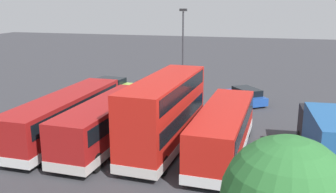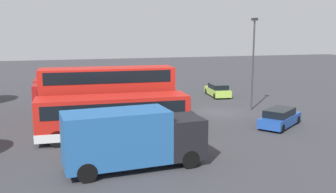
{
  "view_description": "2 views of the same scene",
  "coord_description": "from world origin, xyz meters",
  "px_view_note": "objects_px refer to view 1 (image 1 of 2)",
  "views": [
    {
      "loc": [
        -7.97,
        31.8,
        9.03
      ],
      "look_at": [
        -0.57,
        4.74,
        1.96
      ],
      "focal_mm": 39.95,
      "sensor_mm": 36.0,
      "label": 1
    },
    {
      "loc": [
        -30.62,
        14.19,
        7.31
      ],
      "look_at": [
        1.7,
        4.37,
        1.41
      ],
      "focal_mm": 40.14,
      "sensor_mm": 36.0,
      "label": 2
    }
  ],
  "objects_px": {
    "car_small_green": "(110,85)",
    "lamp_post_tall": "(183,46)",
    "bus_single_deck_fourth": "(66,114)",
    "box_truck_blue": "(331,137)",
    "car_hatchback_silver": "(246,96)",
    "bus_single_deck_third": "(106,122)",
    "bus_double_decker_second": "(165,111)",
    "bus_single_deck_near_end": "(223,130)"
  },
  "relations": [
    {
      "from": "bus_single_deck_third",
      "to": "bus_double_decker_second",
      "type": "bearing_deg",
      "value": -170.35
    },
    {
      "from": "box_truck_blue",
      "to": "lamp_post_tall",
      "type": "height_order",
      "value": "lamp_post_tall"
    },
    {
      "from": "bus_single_deck_fourth",
      "to": "lamp_post_tall",
      "type": "xyz_separation_m",
      "value": [
        -5.03,
        -13.45,
        3.3
      ]
    },
    {
      "from": "bus_single_deck_near_end",
      "to": "car_hatchback_silver",
      "type": "xyz_separation_m",
      "value": [
        -0.52,
        -12.77,
        -0.92
      ]
    },
    {
      "from": "car_small_green",
      "to": "lamp_post_tall",
      "type": "height_order",
      "value": "lamp_post_tall"
    },
    {
      "from": "bus_double_decker_second",
      "to": "car_small_green",
      "type": "bearing_deg",
      "value": -54.37
    },
    {
      "from": "bus_double_decker_second",
      "to": "car_hatchback_silver",
      "type": "distance_m",
      "value": 13.41
    },
    {
      "from": "bus_single_deck_near_end",
      "to": "bus_single_deck_fourth",
      "type": "distance_m",
      "value": 10.76
    },
    {
      "from": "bus_double_decker_second",
      "to": "bus_single_deck_third",
      "type": "bearing_deg",
      "value": 9.65
    },
    {
      "from": "bus_single_deck_third",
      "to": "car_hatchback_silver",
      "type": "bearing_deg",
      "value": -120.83
    },
    {
      "from": "bus_double_decker_second",
      "to": "lamp_post_tall",
      "type": "distance_m",
      "value": 14.03
    },
    {
      "from": "bus_single_deck_fourth",
      "to": "car_small_green",
      "type": "distance_m",
      "value": 13.83
    },
    {
      "from": "bus_double_decker_second",
      "to": "car_small_green",
      "type": "relative_size",
      "value": 2.17
    },
    {
      "from": "bus_double_decker_second",
      "to": "bus_single_deck_fourth",
      "type": "bearing_deg",
      "value": -1.69
    },
    {
      "from": "box_truck_blue",
      "to": "car_hatchback_silver",
      "type": "height_order",
      "value": "box_truck_blue"
    },
    {
      "from": "bus_double_decker_second",
      "to": "bus_single_deck_third",
      "type": "relative_size",
      "value": 1.01
    },
    {
      "from": "bus_single_deck_fourth",
      "to": "box_truck_blue",
      "type": "xyz_separation_m",
      "value": [
        -16.74,
        0.31,
        0.08
      ]
    },
    {
      "from": "bus_single_deck_fourth",
      "to": "bus_single_deck_near_end",
      "type": "bearing_deg",
      "value": 178.08
    },
    {
      "from": "car_hatchback_silver",
      "to": "bus_single_deck_third",
      "type": "bearing_deg",
      "value": 59.17
    },
    {
      "from": "bus_single_deck_near_end",
      "to": "bus_single_deck_third",
      "type": "bearing_deg",
      "value": 3.71
    },
    {
      "from": "bus_single_deck_fourth",
      "to": "bus_double_decker_second",
      "type": "bearing_deg",
      "value": 178.31
    },
    {
      "from": "bus_single_deck_fourth",
      "to": "box_truck_blue",
      "type": "height_order",
      "value": "box_truck_blue"
    },
    {
      "from": "car_hatchback_silver",
      "to": "lamp_post_tall",
      "type": "xyz_separation_m",
      "value": [
        6.24,
        -1.05,
        4.23
      ]
    },
    {
      "from": "bus_single_deck_third",
      "to": "lamp_post_tall",
      "type": "relative_size",
      "value": 1.21
    },
    {
      "from": "bus_single_deck_fourth",
      "to": "car_hatchback_silver",
      "type": "bearing_deg",
      "value": -132.26
    },
    {
      "from": "bus_single_deck_third",
      "to": "car_small_green",
      "type": "distance_m",
      "value": 15.64
    },
    {
      "from": "bus_double_decker_second",
      "to": "car_small_green",
      "type": "distance_m",
      "value": 16.98
    },
    {
      "from": "box_truck_blue",
      "to": "bus_single_deck_fourth",
      "type": "bearing_deg",
      "value": -1.08
    },
    {
      "from": "car_small_green",
      "to": "lamp_post_tall",
      "type": "relative_size",
      "value": 0.56
    },
    {
      "from": "box_truck_blue",
      "to": "car_small_green",
      "type": "relative_size",
      "value": 1.61
    },
    {
      "from": "bus_double_decker_second",
      "to": "bus_single_deck_fourth",
      "type": "distance_m",
      "value": 7.13
    },
    {
      "from": "bus_single_deck_fourth",
      "to": "car_small_green",
      "type": "relative_size",
      "value": 2.52
    },
    {
      "from": "bus_single_deck_near_end",
      "to": "car_small_green",
      "type": "relative_size",
      "value": 2.18
    },
    {
      "from": "bus_single_deck_fourth",
      "to": "lamp_post_tall",
      "type": "relative_size",
      "value": 1.41
    },
    {
      "from": "bus_single_deck_fourth",
      "to": "car_hatchback_silver",
      "type": "xyz_separation_m",
      "value": [
        -11.27,
        -12.4,
        -0.92
      ]
    },
    {
      "from": "bus_single_deck_third",
      "to": "bus_single_deck_near_end",
      "type": "bearing_deg",
      "value": -176.29
    },
    {
      "from": "bus_single_deck_near_end",
      "to": "lamp_post_tall",
      "type": "bearing_deg",
      "value": -67.48
    },
    {
      "from": "box_truck_blue",
      "to": "lamp_post_tall",
      "type": "bearing_deg",
      "value": -49.59
    },
    {
      "from": "bus_single_deck_third",
      "to": "lamp_post_tall",
      "type": "distance_m",
      "value": 14.76
    },
    {
      "from": "car_small_green",
      "to": "bus_double_decker_second",
      "type": "bearing_deg",
      "value": 125.63
    },
    {
      "from": "car_small_green",
      "to": "bus_single_deck_fourth",
      "type": "bearing_deg",
      "value": 101.54
    },
    {
      "from": "car_hatchback_silver",
      "to": "lamp_post_tall",
      "type": "relative_size",
      "value": 0.56
    }
  ]
}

